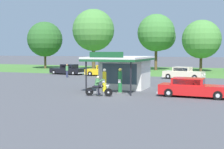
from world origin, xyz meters
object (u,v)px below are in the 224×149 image
parked_car_back_row_centre_left (105,71)px  bystander_leaning_by_kiosk (67,70)px  parked_car_back_row_right (183,73)px  motorcycle_with_rider (98,88)px  gas_pump_offside (120,82)px  featured_classic_sedan (193,88)px  gas_pump_nearside (104,82)px  parked_car_back_row_left (68,70)px

parked_car_back_row_centre_left → bystander_leaning_by_kiosk: bearing=-132.0°
parked_car_back_row_right → bystander_leaning_by_kiosk: 14.98m
motorcycle_with_rider → gas_pump_offside: bearing=61.1°
bystander_leaning_by_kiosk → featured_classic_sedan: bearing=-34.2°
gas_pump_nearside → parked_car_back_row_centre_left: (-6.27, 15.86, -0.23)m
gas_pump_nearside → motorcycle_with_rider: gas_pump_nearside is taller
bystander_leaning_by_kiosk → motorcycle_with_rider: bearing=-53.3°
gas_pump_offside → bystander_leaning_by_kiosk: size_ratio=1.18×
gas_pump_offside → parked_car_back_row_right: bearing=77.5°
parked_car_back_row_centre_left → bystander_leaning_by_kiosk: (-3.69, -4.10, 0.24)m
gas_pump_offside → parked_car_back_row_left: (-13.84, 16.50, -0.28)m
gas_pump_nearside → parked_car_back_row_right: size_ratio=0.38×
gas_pump_nearside → parked_car_back_row_right: bearing=72.6°
gas_pump_offside → bystander_leaning_by_kiosk: 16.35m
featured_classic_sedan → parked_car_back_row_centre_left: size_ratio=1.02×
parked_car_back_row_centre_left → featured_classic_sedan: bearing=-49.4°
parked_car_back_row_left → gas_pump_nearside: bearing=-53.0°
motorcycle_with_rider → featured_classic_sedan: (6.96, 2.08, 0.02)m
gas_pump_offside → bystander_leaning_by_kiosk: gas_pump_offside is taller
gas_pump_offside → bystander_leaning_by_kiosk: (-11.35, 11.76, -0.02)m
gas_pump_offside → parked_car_back_row_centre_left: gas_pump_offside is taller
featured_classic_sedan → parked_car_back_row_left: (-19.69, 16.42, 0.01)m
parked_car_back_row_centre_left → parked_car_back_row_left: bearing=174.1°
featured_classic_sedan → parked_car_back_row_centre_left: bearing=130.6°
gas_pump_nearside → parked_car_back_row_centre_left: size_ratio=0.38×
gas_pump_nearside → gas_pump_offside: 1.39m
parked_car_back_row_left → bystander_leaning_by_kiosk: 5.36m
parked_car_back_row_centre_left → parked_car_back_row_left: 6.21m
gas_pump_offside → featured_classic_sedan: size_ratio=0.38×
parked_car_back_row_centre_left → parked_car_back_row_left: size_ratio=0.97×
featured_classic_sedan → parked_car_back_row_left: bearing=140.2°
gas_pump_nearside → gas_pump_offside: (1.39, 0.00, 0.03)m
motorcycle_with_rider → parked_car_back_row_centre_left: (-6.56, 17.86, 0.05)m
parked_car_back_row_centre_left → parked_car_back_row_right: bearing=-5.0°
parked_car_back_row_left → bystander_leaning_by_kiosk: bystander_leaning_by_kiosk is taller
motorcycle_with_rider → parked_car_back_row_centre_left: motorcycle_with_rider is taller
gas_pump_offside → parked_car_back_row_right: (3.29, 14.89, -0.27)m
gas_pump_nearside → parked_car_back_row_left: 20.67m
parked_car_back_row_right → bystander_leaning_by_kiosk: bystander_leaning_by_kiosk is taller
gas_pump_offside → parked_car_back_row_left: gas_pump_offside is taller
bystander_leaning_by_kiosk → gas_pump_offside: bearing=-46.0°
parked_car_back_row_right → parked_car_back_row_centre_left: bearing=175.0°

